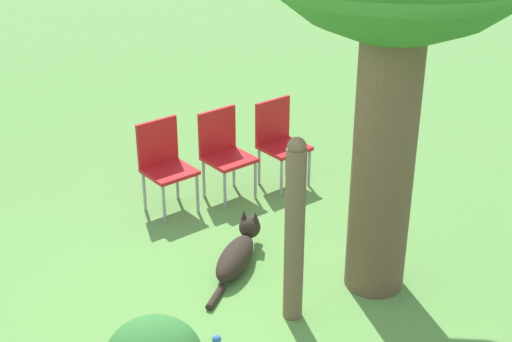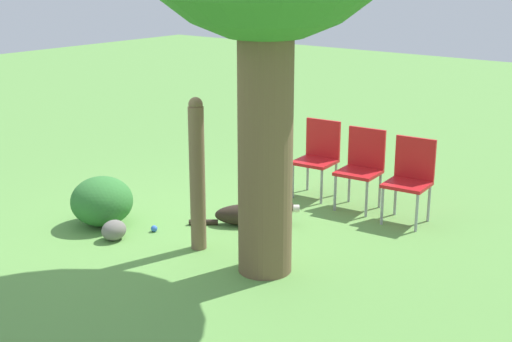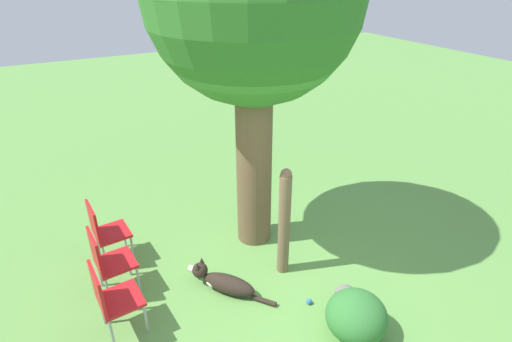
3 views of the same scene
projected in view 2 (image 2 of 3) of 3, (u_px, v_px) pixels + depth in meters
name	position (u px, v px, depth m)	size (l,w,h in m)	color
ground_plane	(211.00, 241.00, 7.09)	(30.00, 30.00, 0.00)	#609947
dog	(255.00, 214.00, 7.50)	(0.79, 0.96, 0.35)	#2D231C
fence_post	(197.00, 174.00, 6.72)	(0.15, 0.15, 1.49)	brown
red_chair_0	(318.00, 153.00, 8.37)	(0.46, 0.48, 0.90)	red
red_chair_1	(362.00, 164.00, 7.95)	(0.46, 0.48, 0.90)	red
red_chair_2	(410.00, 175.00, 7.52)	(0.46, 0.48, 0.90)	red
tennis_ball	(154.00, 229.00, 7.33)	(0.07, 0.07, 0.07)	blue
garden_rock	(114.00, 230.00, 7.10)	(0.26, 0.22, 0.20)	slate
low_shrub	(102.00, 201.00, 7.47)	(0.65, 0.65, 0.52)	#337533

